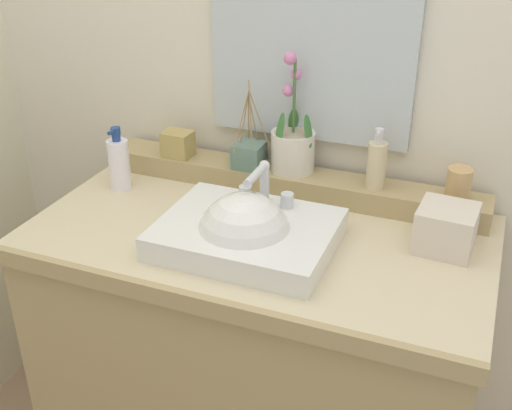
# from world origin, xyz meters

# --- Properties ---
(wall_back) EXTENTS (2.77, 0.20, 2.44)m
(wall_back) POSITION_xyz_m (0.00, 0.41, 1.22)
(wall_back) COLOR beige
(wall_back) RESTS_ON ground
(vanity_cabinet) EXTENTS (1.13, 0.62, 0.85)m
(vanity_cabinet) POSITION_xyz_m (0.00, -0.00, 0.42)
(vanity_cabinet) COLOR tan
(vanity_cabinet) RESTS_ON ground
(back_ledge) EXTENTS (1.06, 0.11, 0.06)m
(back_ledge) POSITION_xyz_m (0.00, 0.24, 0.87)
(back_ledge) COLOR tan
(back_ledge) RESTS_ON vanity_cabinet
(sink_basin) EXTENTS (0.40, 0.32, 0.26)m
(sink_basin) POSITION_xyz_m (0.00, -0.08, 0.87)
(sink_basin) COLOR white
(sink_basin) RESTS_ON vanity_cabinet
(potted_plant) EXTENTS (0.12, 0.12, 0.33)m
(potted_plant) POSITION_xyz_m (0.00, 0.25, 0.98)
(potted_plant) COLOR silver
(potted_plant) RESTS_ON back_ledge
(soap_dispenser) EXTENTS (0.05, 0.05, 0.16)m
(soap_dispenser) POSITION_xyz_m (0.23, 0.22, 0.97)
(soap_dispenser) COLOR beige
(soap_dispenser) RESTS_ON back_ledge
(tumbler_cup) EXTENTS (0.06, 0.06, 0.09)m
(tumbler_cup) POSITION_xyz_m (0.44, 0.23, 0.95)
(tumbler_cup) COLOR tan
(tumbler_cup) RESTS_ON back_ledge
(reed_diffuser) EXTENTS (0.10, 0.11, 0.25)m
(reed_diffuser) POSITION_xyz_m (-0.12, 0.22, 0.94)
(reed_diffuser) COLOR slate
(reed_diffuser) RESTS_ON back_ledge
(trinket_box) EXTENTS (0.08, 0.07, 0.07)m
(trinket_box) POSITION_xyz_m (-0.34, 0.22, 0.94)
(trinket_box) COLOR tan
(trinket_box) RESTS_ON back_ledge
(lotion_bottle) EXTENTS (0.06, 0.06, 0.18)m
(lotion_bottle) POSITION_xyz_m (-0.45, 0.08, 0.92)
(lotion_bottle) COLOR white
(lotion_bottle) RESTS_ON vanity_cabinet
(tissue_box) EXTENTS (0.14, 0.14, 0.11)m
(tissue_box) POSITION_xyz_m (0.43, 0.09, 0.90)
(tissue_box) COLOR beige
(tissue_box) RESTS_ON vanity_cabinet
(mirror) EXTENTS (0.55, 0.02, 0.62)m
(mirror) POSITION_xyz_m (0.02, 0.30, 1.29)
(mirror) COLOR silver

